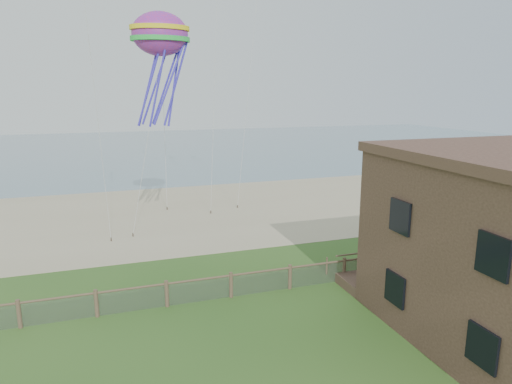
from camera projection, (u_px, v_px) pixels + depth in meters
ground at (277, 369)px, 16.03m from camera, size 160.00×160.00×0.00m
sand_beach at (178, 213)px, 36.39m from camera, size 72.00×20.00×0.02m
ocean at (137, 148)px, 77.12m from camera, size 160.00×68.00×0.02m
chainlink_fence at (231, 286)px, 21.47m from camera, size 36.20×0.20×1.25m
motel_deck at (468, 267)px, 24.63m from camera, size 15.00×2.00×0.50m
picnic_table at (398, 274)px, 23.23m from camera, size 2.21×1.87×0.81m
octopus_kite at (162, 66)px, 26.01m from camera, size 4.02×3.52×6.91m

